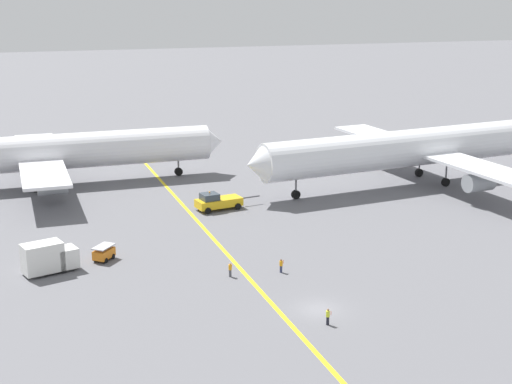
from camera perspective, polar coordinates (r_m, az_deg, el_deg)
name	(u,v)px	position (r m, az deg, el deg)	size (l,w,h in m)	color
ground_plane	(319,309)	(75.85, 4.66, -8.60)	(600.00, 600.00, 0.00)	slate
taxiway_stripe	(248,277)	(83.32, -0.60, -6.30)	(0.50, 120.00, 0.01)	yellow
airliner_at_gate_left	(53,153)	(123.00, -14.76, 2.82)	(53.61, 38.19, 15.10)	silver
airliner_being_pushed	(417,148)	(122.47, 11.81, 3.21)	(57.38, 47.23, 17.01)	white
pushback_tug	(217,201)	(107.18, -2.87, -0.70)	(9.63, 3.94, 2.76)	gold
gse_catering_truck_tall	(49,257)	(86.88, -15.02, -4.68)	(6.29, 4.08, 3.50)	silver
gse_baggage_cart_near_cluster	(104,253)	(89.60, -11.15, -4.43)	(2.94, 3.12, 1.71)	orange
ground_crew_wing_walker_right	(281,266)	(84.39, 1.86, -5.44)	(0.49, 0.36, 1.54)	#2D3351
ground_crew_ramp_agent_by_cones	(328,316)	(72.35, 5.32, -9.12)	(0.44, 0.39, 1.61)	black
ground_crew_marshaller_foreground	(230,269)	(83.20, -1.92, -5.73)	(0.43, 0.40, 1.60)	#4C4C51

